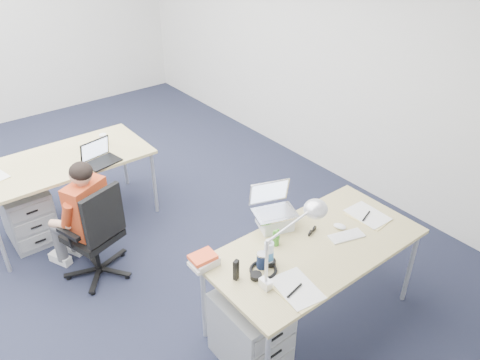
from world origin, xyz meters
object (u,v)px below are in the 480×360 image
at_px(computer_mouse, 340,226).
at_px(sunglasses, 312,231).
at_px(wireless_keyboard, 346,236).
at_px(can_koozie, 262,260).
at_px(bear_figurine, 276,237).
at_px(cordless_phone, 236,270).
at_px(drawer_pedestal_near, 251,330).
at_px(far_cup, 103,139).
at_px(drawer_pedestal_far, 28,214).
at_px(dark_laptop, 101,152).
at_px(silver_laptop, 275,208).
at_px(desk_lamp, 285,246).
at_px(seated_person, 80,217).
at_px(book_stack, 204,260).
at_px(desk_far, 63,164).
at_px(desk_near, 315,250).
at_px(water_bottle, 269,252).
at_px(office_chair, 98,250).
at_px(headphones, 263,269).

distance_m(computer_mouse, sunglasses, 0.22).
height_order(wireless_keyboard, can_koozie, can_koozie).
height_order(bear_figurine, cordless_phone, cordless_phone).
xyz_separation_m(drawer_pedestal_near, bear_figurine, (0.38, 0.19, 0.52)).
distance_m(can_koozie, far_cup, 2.37).
relative_size(drawer_pedestal_far, dark_laptop, 1.82).
bearing_deg(silver_laptop, sunglasses, -34.72).
relative_size(computer_mouse, bear_figurine, 0.73).
distance_m(sunglasses, dark_laptop, 2.10).
bearing_deg(bear_figurine, desk_lamp, -112.11).
relative_size(seated_person, book_stack, 5.94).
distance_m(desk_far, far_cup, 0.47).
bearing_deg(desk_near, water_bottle, 172.01).
distance_m(office_chair, sunglasses, 1.86).
relative_size(seated_person, desk_lamp, 2.12).
bearing_deg(seated_person, drawer_pedestal_near, -96.12).
distance_m(desk_near, headphones, 0.48).
bearing_deg(computer_mouse, office_chair, 111.33).
xyz_separation_m(wireless_keyboard, can_koozie, (-0.70, 0.14, 0.05)).
distance_m(drawer_pedestal_far, wireless_keyboard, 2.98).
distance_m(silver_laptop, wireless_keyboard, 0.56).
relative_size(computer_mouse, can_koozie, 0.82).
distance_m(office_chair, dark_laptop, 0.91).
xyz_separation_m(headphones, dark_laptop, (-0.23, 2.04, 0.09)).
bearing_deg(silver_laptop, headphones, -120.99).
bearing_deg(silver_laptop, can_koozie, -123.19).
bearing_deg(desk_lamp, wireless_keyboard, -20.25).
bearing_deg(book_stack, far_cup, 83.91).
distance_m(office_chair, seated_person, 0.33).
relative_size(headphones, desk_lamp, 0.47).
height_order(desk_near, headphones, headphones).
bearing_deg(silver_laptop, dark_laptop, 128.81).
bearing_deg(cordless_phone, drawer_pedestal_far, 87.81).
relative_size(computer_mouse, desk_lamp, 0.19).
bearing_deg(drawer_pedestal_near, desk_far, 99.03).
xyz_separation_m(silver_laptop, wireless_keyboard, (0.33, -0.42, -0.16)).
bearing_deg(cordless_phone, silver_laptop, 4.82).
distance_m(headphones, bear_figurine, 0.30).
bearing_deg(computer_mouse, water_bottle, 155.74).
distance_m(drawer_pedestal_far, can_koozie, 2.55).
height_order(headphones, bear_figurine, bear_figurine).
bearing_deg(far_cup, bear_figurine, -82.39).
xyz_separation_m(silver_laptop, water_bottle, (-0.32, -0.29, -0.06)).
bearing_deg(headphones, dark_laptop, 81.40).
relative_size(wireless_keyboard, can_koozie, 2.21).
bearing_deg(dark_laptop, headphones, -94.56).
height_order(computer_mouse, book_stack, book_stack).
bearing_deg(office_chair, desk_far, 65.65).
height_order(desk_near, silver_laptop, silver_laptop).
xyz_separation_m(headphones, cordless_phone, (-0.18, 0.06, 0.06)).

